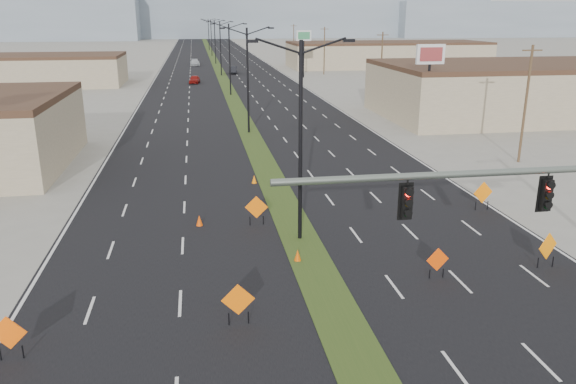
{
  "coord_description": "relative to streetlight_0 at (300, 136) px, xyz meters",
  "views": [
    {
      "loc": [
        -4.94,
        -14.62,
        11.08
      ],
      "look_at": [
        -0.94,
        10.06,
        3.2
      ],
      "focal_mm": 35.0,
      "sensor_mm": 36.0,
      "label": 1
    }
  ],
  "objects": [
    {
      "name": "ground",
      "position": [
        0.0,
        -12.0,
        -5.42
      ],
      "size": [
        600.0,
        600.0,
        0.0
      ],
      "primitive_type": "plane",
      "color": "gray",
      "rests_on": "ground"
    },
    {
      "name": "road_surface",
      "position": [
        0.0,
        88.0,
        -5.42
      ],
      "size": [
        25.0,
        400.0,
        0.02
      ],
      "primitive_type": "cube",
      "color": "black",
      "rests_on": "ground"
    },
    {
      "name": "median_strip",
      "position": [
        0.0,
        88.0,
        -5.42
      ],
      "size": [
        2.0,
        400.0,
        0.04
      ],
      "primitive_type": "cube",
      "color": "#2F4819",
      "rests_on": "ground"
    },
    {
      "name": "building_sw_far",
      "position": [
        -32.0,
        73.0,
        -3.17
      ],
      "size": [
        30.0,
        14.0,
        4.5
      ],
      "primitive_type": "cube",
      "color": "tan",
      "rests_on": "ground"
    },
    {
      "name": "building_se_near",
      "position": [
        34.0,
        33.0,
        -2.67
      ],
      "size": [
        36.0,
        18.0,
        5.5
      ],
      "primitive_type": "cube",
      "color": "tan",
      "rests_on": "ground"
    },
    {
      "name": "building_se_far",
      "position": [
        38.0,
        98.0,
        -2.92
      ],
      "size": [
        44.0,
        16.0,
        5.0
      ],
      "primitive_type": "cube",
      "color": "tan",
      "rests_on": "ground"
    },
    {
      "name": "mesa_center",
      "position": [
        40.0,
        288.0,
        8.58
      ],
      "size": [
        220.0,
        50.0,
        28.0
      ],
      "primitive_type": "cube",
      "color": "gray",
      "rests_on": "ground"
    },
    {
      "name": "mesa_east",
      "position": [
        180.0,
        278.0,
        3.58
      ],
      "size": [
        160.0,
        50.0,
        18.0
      ],
      "primitive_type": "cube",
      "color": "gray",
      "rests_on": "ground"
    },
    {
      "name": "mesa_backdrop",
      "position": [
        -30.0,
        308.0,
        10.58
      ],
      "size": [
        140.0,
        50.0,
        32.0
      ],
      "primitive_type": "cube",
      "color": "gray",
      "rests_on": "ground"
    },
    {
      "name": "streetlight_0",
      "position": [
        0.0,
        0.0,
        0.0
      ],
      "size": [
        5.15,
        0.24,
        10.02
      ],
      "color": "black",
      "rests_on": "ground"
    },
    {
      "name": "streetlight_1",
      "position": [
        0.0,
        28.0,
        0.0
      ],
      "size": [
        5.15,
        0.24,
        10.02
      ],
      "color": "black",
      "rests_on": "ground"
    },
    {
      "name": "streetlight_2",
      "position": [
        0.0,
        56.0,
        0.0
      ],
      "size": [
        5.15,
        0.24,
        10.02
      ],
      "color": "black",
      "rests_on": "ground"
    },
    {
      "name": "streetlight_3",
      "position": [
        0.0,
        84.0,
        0.0
      ],
      "size": [
        5.15,
        0.24,
        10.02
      ],
      "color": "black",
      "rests_on": "ground"
    },
    {
      "name": "streetlight_4",
      "position": [
        0.0,
        112.0,
        0.0
      ],
      "size": [
        5.15,
        0.24,
        10.02
      ],
      "color": "black",
      "rests_on": "ground"
    },
    {
      "name": "streetlight_5",
      "position": [
        0.0,
        140.0,
        0.0
      ],
      "size": [
        5.15,
        0.24,
        10.02
      ],
      "color": "black",
      "rests_on": "ground"
    },
    {
      "name": "streetlight_6",
      "position": [
        0.0,
        168.0,
        0.0
      ],
      "size": [
        5.15,
        0.24,
        10.02
      ],
      "color": "black",
      "rests_on": "ground"
    },
    {
      "name": "utility_pole_0",
      "position": [
        20.0,
        13.0,
        -0.74
      ],
      "size": [
        1.6,
        0.2,
        9.0
      ],
      "color": "#4C3823",
      "rests_on": "ground"
    },
    {
      "name": "utility_pole_1",
      "position": [
        20.0,
        48.0,
        -0.74
      ],
      "size": [
        1.6,
        0.2,
        9.0
      ],
      "color": "#4C3823",
      "rests_on": "ground"
    },
    {
      "name": "utility_pole_2",
      "position": [
        20.0,
        83.0,
        -0.74
      ],
      "size": [
        1.6,
        0.2,
        9.0
      ],
      "color": "#4C3823",
      "rests_on": "ground"
    },
    {
      "name": "utility_pole_3",
      "position": [
        20.0,
        118.0,
        -0.74
      ],
      "size": [
        1.6,
        0.2,
        9.0
      ],
      "color": "#4C3823",
      "rests_on": "ground"
    },
    {
      "name": "car_left",
      "position": [
        -5.16,
        71.62,
        -4.75
      ],
      "size": [
        2.08,
        4.11,
        1.34
      ],
      "primitive_type": "imported",
      "rotation": [
        0.0,
        0.0,
        -0.13
      ],
      "color": "maroon",
      "rests_on": "ground"
    },
    {
      "name": "car_mid",
      "position": [
        2.47,
        87.37,
        -4.7
      ],
      "size": [
        1.91,
        4.47,
        1.43
      ],
      "primitive_type": "imported",
      "rotation": [
        0.0,
        0.0,
        -0.09
      ],
      "color": "black",
      "rests_on": "ground"
    },
    {
      "name": "car_far",
      "position": [
        -4.96,
        107.41,
        -4.69
      ],
      "size": [
        2.31,
        5.1,
        1.45
      ],
      "primitive_type": "imported",
      "rotation": [
        0.0,
        0.0,
        0.06
      ],
      "color": "#B8BEC3",
      "rests_on": "ground"
    },
    {
      "name": "construction_sign_0",
      "position": [
        -11.5,
        -9.0,
        -4.45
      ],
      "size": [
        1.23,
        0.15,
        1.64
      ],
      "rotation": [
        0.0,
        0.0,
        -0.09
      ],
      "color": "#FF5805",
      "rests_on": "ground"
    },
    {
      "name": "construction_sign_1",
      "position": [
        -3.79,
        -7.97,
        -4.44
      ],
      "size": [
        1.25,
        0.05,
        1.67
      ],
      "rotation": [
        0.0,
        0.0,
        0.01
      ],
      "color": "#FF6805",
      "rests_on": "ground"
    },
    {
      "name": "construction_sign_2",
      "position": [
        -2.0,
        2.33,
        -4.43
      ],
      "size": [
        1.26,
        0.21,
        1.69
      ],
      "rotation": [
        0.0,
        0.0,
        -0.13
      ],
      "color": "#F96805",
      "rests_on": "ground"
    },
    {
      "name": "construction_sign_3",
      "position": [
        5.12,
        -5.48,
        -4.58
      ],
      "size": [
        1.07,
        0.16,
        1.43
      ],
      "rotation": [
        0.0,
        0.0,
        0.11
      ],
      "color": "#FF4805",
      "rests_on": "ground"
    },
    {
      "name": "construction_sign_4",
      "position": [
        10.5,
        -5.26,
        -4.41
      ],
      "size": [
        1.2,
        0.54,
        1.71
      ],
      "rotation": [
        0.0,
        0.0,
        0.4
      ],
      "color": "orange",
      "rests_on": "ground"
    },
    {
      "name": "construction_sign_5",
      "position": [
        11.5,
        2.7,
        -4.39
      ],
      "size": [
        1.3,
        0.27,
        1.75
      ],
      "rotation": [
        0.0,
        0.0,
        0.18
      ],
      "color": "orange",
      "rests_on": "ground"
    },
    {
      "name": "cone_0",
      "position": [
        -5.13,
        2.75,
        -5.11
      ],
      "size": [
        0.46,
        0.46,
        0.62
      ],
      "primitive_type": "cone",
      "rotation": [
        0.0,
        0.0,
        -0.27
      ],
      "color": "#EA4A04",
      "rests_on": "ground"
    },
    {
      "name": "cone_1",
      "position": [
        -0.61,
        -2.74,
        -5.12
      ],
      "size": [
        0.44,
        0.44,
        0.6
      ],
      "primitive_type": "cone",
      "rotation": [
        0.0,
        0.0,
        0.28
      ],
      "color": "#D75104",
      "rests_on": "ground"
    },
    {
      "name": "cone_2",
      "position": [
        6.64,
        2.99,
        -5.14
      ],
      "size": [
        0.41,
        0.41,
        0.55
      ],
      "primitive_type": "cone",
      "rotation": [
        0.0,
        0.0,
        -0.26
      ],
      "color": "orange",
      "rests_on": "ground"
    },
    {
      "name": "cone_3",
      "position": [
        -1.3,
        10.4,
        -5.12
      ],
      "size": [
        0.43,
        0.43,
        0.59
      ],
      "primitive_type": "cone",
      "rotation": [
        0.0,
        0.0,
        -0.26
      ],
      "color": "orange",
      "rests_on": "ground"
    },
    {
      "name": "pole_sign_east_near",
      "position": [
        17.16,
        25.14,
        1.45
      ],
      "size": [
        2.77,
        0.41,
        8.5
      ],
      "rotation": [
        0.0,
        0.0,
        0.0
      ],
      "color": "black",
      "rests_on": "ground"
    },
    {
      "name": "pole_sign_east_far",
      "position": [
        14.97,
        77.97,
        1.45
      ],
      "size": [
        2.78,
        0.46,
        8.49
      ],
      "rotation": [
        0.0,
        0.0,
        0.02
      ],
      "color": "black",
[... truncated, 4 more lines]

